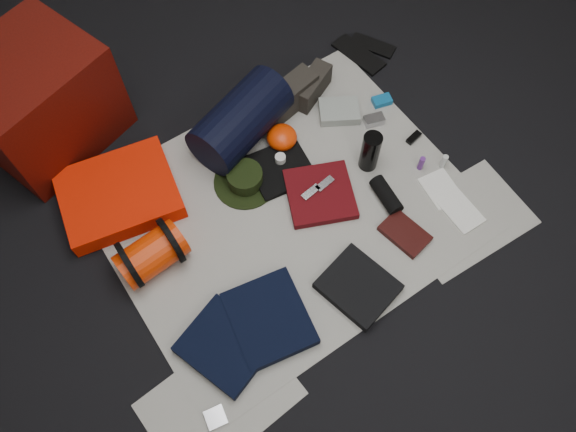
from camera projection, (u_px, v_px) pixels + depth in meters
floor at (288, 211)px, 2.62m from camera, size 4.50×4.50×0.02m
newspaper_mat at (288, 210)px, 2.61m from camera, size 1.60×1.30×0.01m
newspaper_sheet_front_left at (220, 399)px, 2.23m from camera, size 0.61×0.44×0.00m
newspaper_sheet_front_right at (465, 219)px, 2.59m from camera, size 0.60×0.43×0.00m
red_cabinet at (38, 101)px, 2.58m from camera, size 0.74×0.67×0.51m
sleeping_pad at (119, 194)px, 2.59m from camera, size 0.59×0.52×0.09m
stuff_sack at (152, 255)px, 2.41m from camera, size 0.31×0.19×0.17m
sack_strap_left at (129, 265)px, 2.36m from camera, size 0.02×0.22×0.22m
sack_strap_right at (171, 240)px, 2.42m from camera, size 0.02×0.22×0.22m
navy_duffel at (241, 120)px, 2.68m from camera, size 0.56×0.41×0.26m
boonie_brim at (245, 182)px, 2.67m from camera, size 0.36×0.36×0.01m
boonie_crown at (245, 177)px, 2.63m from camera, size 0.17×0.17×0.08m
hiking_boot_left at (289, 97)px, 2.81m from camera, size 0.33×0.17×0.16m
hiking_boot_right at (312, 86)px, 2.85m from camera, size 0.27×0.20×0.13m
flip_flop_left at (359, 55)px, 3.03m from camera, size 0.16×0.32×0.02m
flip_flop_right at (372, 45)px, 3.06m from camera, size 0.20×0.26×0.01m
trousers_navy_a at (225, 345)px, 2.29m from camera, size 0.38×0.41×0.05m
trousers_navy_b at (269, 319)px, 2.34m from camera, size 0.37×0.40×0.06m
trousers_charcoal at (358, 286)px, 2.41m from camera, size 0.32×0.35×0.05m
black_tshirt at (280, 168)px, 2.69m from camera, size 0.32×0.30×0.03m
red_shirt at (320, 194)px, 2.62m from camera, size 0.40×0.40×0.04m
orange_stuff_sack at (282, 137)px, 2.73m from camera, size 0.16×0.16×0.10m
first_aid_pouch at (339, 111)px, 2.83m from camera, size 0.25×0.23×0.05m
water_bottle at (370, 152)px, 2.62m from camera, size 0.12×0.12×0.22m
speaker at (386, 195)px, 2.60m from camera, size 0.10×0.20×0.07m
compact_camera at (374, 120)px, 2.81m from camera, size 0.11×0.09×0.04m
cyan_case at (382, 101)px, 2.87m from camera, size 0.11×0.08×0.03m
toiletry_purple at (421, 163)px, 2.67m from camera, size 0.03×0.03×0.08m
toiletry_clear at (444, 161)px, 2.68m from camera, size 0.03×0.03×0.08m
paperback_book at (405, 233)px, 2.53m from camera, size 0.18×0.24×0.03m
map_booklet at (461, 212)px, 2.59m from camera, size 0.14×0.20×0.01m
map_printout at (441, 189)px, 2.65m from camera, size 0.17×0.21×0.01m
sunglasses at (414, 138)px, 2.77m from camera, size 0.09×0.05×0.02m
key_cluster at (216, 418)px, 2.19m from camera, size 0.09×0.09×0.01m
tape_roll at (280, 159)px, 2.68m from camera, size 0.05×0.05×0.04m
energy_bar_a at (311, 192)px, 2.59m from camera, size 0.10×0.05×0.01m
energy_bar_b at (325, 184)px, 2.61m from camera, size 0.10×0.05×0.01m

